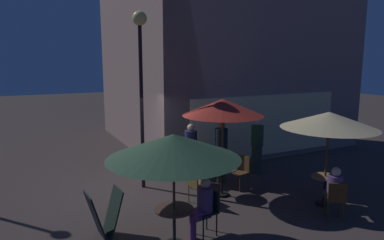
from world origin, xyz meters
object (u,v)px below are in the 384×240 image
at_px(cafe_chair_3, 197,170).
at_px(patron_seated_1, 203,204).
at_px(cafe_table_1, 174,219).
at_px(cafe_chair_1, 209,207).
at_px(patio_umbrella_1, 174,147).
at_px(patron_standing_3, 257,146).
at_px(cafe_chair_4, 195,181).
at_px(street_lamp_near_corner, 141,60).
at_px(cafe_chair_2, 242,169).
at_px(patio_umbrella_2, 223,108).
at_px(patron_seated_0, 334,189).
at_px(cafe_table_0, 325,185).
at_px(menu_sandwich_board, 104,214).
at_px(patron_standing_2, 191,153).
at_px(cafe_chair_0, 336,197).
at_px(patio_umbrella_0, 329,120).
at_px(cafe_table_2, 222,175).

relative_size(cafe_chair_3, patron_seated_1, 0.73).
height_order(cafe_table_1, cafe_chair_1, cafe_chair_1).
height_order(patio_umbrella_1, cafe_chair_3, patio_umbrella_1).
bearing_deg(patron_standing_3, cafe_chair_4, -131.69).
height_order(cafe_chair_1, patron_seated_1, patron_seated_1).
bearing_deg(street_lamp_near_corner, patron_standing_3, -6.06).
xyz_separation_m(cafe_chair_2, cafe_chair_3, (-1.08, 0.58, -0.02)).
height_order(patio_umbrella_2, patron_standing_3, patio_umbrella_2).
bearing_deg(patron_standing_3, patron_seated_0, -73.46).
height_order(cafe_table_0, patio_umbrella_2, patio_umbrella_2).
bearing_deg(patron_seated_1, cafe_chair_2, -147.95).
height_order(menu_sandwich_board, cafe_table_0, menu_sandwich_board).
xyz_separation_m(cafe_table_1, cafe_chair_1, (0.80, 0.11, 0.02)).
height_order(cafe_table_1, patron_standing_2, patron_standing_2).
xyz_separation_m(patio_umbrella_2, patron_seated_1, (-1.46, -1.65, -1.63)).
height_order(patio_umbrella_1, patron_standing_3, patio_umbrella_1).
relative_size(cafe_chair_0, cafe_chair_2, 0.98).
bearing_deg(cafe_table_0, cafe_chair_0, -122.32).
distance_m(street_lamp_near_corner, patron_seated_0, 5.64).
height_order(cafe_chair_3, patron_standing_2, patron_standing_2).
relative_size(street_lamp_near_corner, patron_seated_0, 3.98).
xyz_separation_m(cafe_table_0, cafe_chair_3, (-2.24, 2.40, 0.03)).
distance_m(cafe_table_0, patio_umbrella_1, 4.28).
bearing_deg(street_lamp_near_corner, menu_sandwich_board, -124.59).
relative_size(patio_umbrella_0, cafe_chair_1, 2.50).
xyz_separation_m(street_lamp_near_corner, cafe_chair_4, (0.76, -1.66, -2.92)).
xyz_separation_m(cafe_chair_1, patron_seated_0, (2.84, -0.61, 0.11)).
distance_m(patio_umbrella_0, patio_umbrella_1, 4.03).
height_order(cafe_chair_0, patron_standing_2, patron_standing_2).
xyz_separation_m(cafe_table_0, cafe_chair_1, (-3.22, 0.00, 0.07)).
relative_size(patio_umbrella_1, cafe_chair_3, 2.83).
xyz_separation_m(cafe_table_0, patio_umbrella_0, (0.00, -0.00, 1.60)).
bearing_deg(cafe_table_2, patron_seated_1, -131.47).
bearing_deg(patio_umbrella_1, cafe_chair_0, -9.81).
bearing_deg(cafe_chair_3, street_lamp_near_corner, -142.64).
relative_size(patio_umbrella_2, cafe_chair_3, 2.90).
distance_m(street_lamp_near_corner, patio_umbrella_1, 3.63).
distance_m(cafe_chair_1, cafe_chair_3, 2.59).
distance_m(patio_umbrella_1, patron_standing_3, 5.09).
bearing_deg(cafe_table_1, patron_standing_2, 58.45).
relative_size(cafe_table_2, cafe_chair_2, 0.86).
relative_size(street_lamp_near_corner, menu_sandwich_board, 5.00).
relative_size(cafe_chair_3, patron_seated_0, 0.73).
height_order(cafe_chair_0, cafe_chair_2, cafe_chair_2).
xyz_separation_m(cafe_table_1, patio_umbrella_1, (0.00, 0.00, 1.39)).
bearing_deg(menu_sandwich_board, street_lamp_near_corner, 50.81).
bearing_deg(street_lamp_near_corner, cafe_chair_4, -65.37).
distance_m(cafe_table_1, patio_umbrella_0, 4.32).
height_order(cafe_table_0, cafe_chair_1, cafe_chair_1).
bearing_deg(patron_standing_2, patio_umbrella_0, 62.81).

